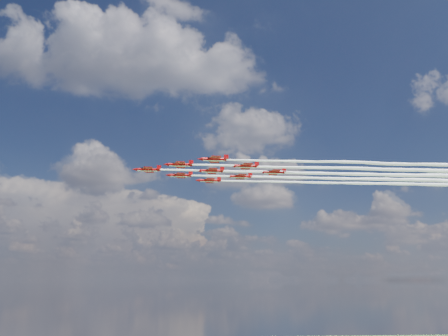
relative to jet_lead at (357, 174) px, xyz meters
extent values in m
cylinder|color=#A7090C|center=(-70.75, -0.71, 0.00)|extent=(6.96, 1.03, 0.96)
cone|color=#A7090C|center=(-75.10, -0.76, 0.00)|extent=(1.75, 0.97, 0.96)
cone|color=#A7090C|center=(-66.67, -0.67, 0.00)|extent=(1.31, 0.88, 0.87)
ellipsoid|color=black|center=(-72.49, -0.73, 0.39)|extent=(1.81, 0.81, 0.62)
cube|color=#A7090C|center=(-70.32, -0.71, -0.04)|extent=(2.86, 8.02, 0.12)
cube|color=#A7090C|center=(-67.28, -0.68, 0.00)|extent=(1.25, 3.14, 0.10)
cube|color=#A7090C|center=(-67.10, -0.68, 0.78)|extent=(1.39, 0.14, 1.56)
cube|color=silver|center=(-70.75, -0.71, -0.43)|extent=(6.52, 0.85, 0.10)
cylinder|color=#A7090C|center=(-60.19, -7.82, 0.00)|extent=(6.96, 1.03, 0.96)
cone|color=#A7090C|center=(-64.53, -7.86, 0.00)|extent=(1.75, 0.97, 0.96)
cone|color=#A7090C|center=(-56.11, -7.78, 0.00)|extent=(1.31, 0.88, 0.87)
ellipsoid|color=black|center=(-61.93, -7.84, 0.39)|extent=(1.81, 0.81, 0.62)
cube|color=#A7090C|center=(-59.76, -7.82, -0.04)|extent=(2.86, 8.02, 0.12)
cube|color=#A7090C|center=(-56.72, -7.78, 0.00)|extent=(1.25, 3.14, 0.10)
cube|color=#A7090C|center=(-56.54, -7.78, 0.78)|extent=(1.39, 0.14, 1.56)
cube|color=silver|center=(-60.19, -7.82, -0.43)|extent=(6.52, 0.85, 0.10)
cylinder|color=#A7090C|center=(-60.34, 6.60, 0.00)|extent=(6.96, 1.03, 0.96)
cone|color=#A7090C|center=(-64.68, 6.56, 0.00)|extent=(1.75, 0.97, 0.96)
cone|color=#A7090C|center=(-56.25, 6.64, 0.00)|extent=(1.31, 0.88, 0.87)
ellipsoid|color=black|center=(-62.07, 6.58, 0.39)|extent=(1.81, 0.81, 0.62)
cube|color=#A7090C|center=(-59.90, 6.61, -0.04)|extent=(2.86, 8.02, 0.12)
cube|color=#A7090C|center=(-56.86, 6.64, 0.00)|extent=(1.25, 3.14, 0.10)
cube|color=#A7090C|center=(-56.69, 6.64, 0.78)|extent=(1.39, 0.14, 1.56)
cube|color=silver|center=(-60.34, 6.60, -0.43)|extent=(6.52, 0.85, 0.10)
cylinder|color=#A7090C|center=(-49.63, -14.93, 0.00)|extent=(6.96, 1.03, 0.96)
cone|color=#A7090C|center=(-53.97, -14.97, 0.00)|extent=(1.75, 0.97, 0.96)
cone|color=#A7090C|center=(-45.55, -14.88, 0.00)|extent=(1.31, 0.88, 0.87)
ellipsoid|color=black|center=(-51.37, -14.94, 0.39)|extent=(1.81, 0.81, 0.62)
cube|color=#A7090C|center=(-49.19, -14.92, -0.04)|extent=(2.86, 8.02, 0.12)
cube|color=#A7090C|center=(-46.15, -14.89, 0.00)|extent=(1.25, 3.14, 0.10)
cube|color=#A7090C|center=(-45.98, -14.89, 0.78)|extent=(1.39, 0.14, 1.56)
cube|color=silver|center=(-49.63, -14.93, -0.43)|extent=(6.52, 0.85, 0.10)
cylinder|color=#A7090C|center=(-49.77, -0.50, 0.00)|extent=(6.96, 1.03, 0.96)
cone|color=#A7090C|center=(-54.12, -0.55, 0.00)|extent=(1.75, 0.97, 0.96)
cone|color=#A7090C|center=(-45.69, -0.46, 0.00)|extent=(1.31, 0.88, 0.87)
ellipsoid|color=black|center=(-51.51, -0.52, 0.39)|extent=(1.81, 0.81, 0.62)
cube|color=#A7090C|center=(-49.34, -0.50, -0.04)|extent=(2.86, 8.02, 0.12)
cube|color=#A7090C|center=(-46.30, -0.47, 0.00)|extent=(1.25, 3.14, 0.10)
cube|color=#A7090C|center=(-46.13, -0.47, 0.78)|extent=(1.39, 0.14, 1.56)
cube|color=silver|center=(-49.77, -0.50, -0.43)|extent=(6.52, 0.85, 0.10)
cylinder|color=#A7090C|center=(-49.92, 13.92, 0.00)|extent=(6.96, 1.03, 0.96)
cone|color=#A7090C|center=(-54.26, 13.88, 0.00)|extent=(1.75, 0.97, 0.96)
cone|color=#A7090C|center=(-45.84, 13.96, 0.00)|extent=(1.31, 0.88, 0.87)
ellipsoid|color=black|center=(-51.66, 13.90, 0.39)|extent=(1.81, 0.81, 0.62)
cube|color=#A7090C|center=(-49.49, 13.92, -0.04)|extent=(2.86, 8.02, 0.12)
cube|color=#A7090C|center=(-46.45, 13.95, 0.00)|extent=(1.25, 3.14, 0.10)
cube|color=#A7090C|center=(-46.27, 13.96, 0.78)|extent=(1.39, 0.14, 1.56)
cube|color=silver|center=(-49.92, 13.92, -0.43)|extent=(6.52, 0.85, 0.10)
cylinder|color=#A7090C|center=(-39.21, -7.61, 0.00)|extent=(6.96, 1.03, 0.96)
cone|color=#A7090C|center=(-43.55, -7.65, 0.00)|extent=(1.75, 0.97, 0.96)
cone|color=#A7090C|center=(-35.13, -7.57, 0.00)|extent=(1.31, 0.88, 0.87)
ellipsoid|color=black|center=(-40.95, -7.63, 0.39)|extent=(1.81, 0.81, 0.62)
cube|color=#A7090C|center=(-38.78, -7.60, -0.04)|extent=(2.86, 8.02, 0.12)
cube|color=#A7090C|center=(-35.74, -7.57, 0.00)|extent=(1.25, 3.14, 0.10)
cube|color=#A7090C|center=(-35.56, -7.57, 0.78)|extent=(1.39, 0.14, 1.56)
cube|color=silver|center=(-39.21, -7.61, -0.43)|extent=(6.52, 0.85, 0.10)
cylinder|color=#A7090C|center=(-39.36, 6.81, 0.00)|extent=(6.96, 1.03, 0.96)
cone|color=#A7090C|center=(-43.70, 6.77, 0.00)|extent=(1.75, 0.97, 0.96)
cone|color=#A7090C|center=(-35.28, 6.86, 0.00)|extent=(1.31, 0.88, 0.87)
ellipsoid|color=black|center=(-41.09, 6.80, 0.39)|extent=(1.81, 0.81, 0.62)
cube|color=#A7090C|center=(-38.92, 6.82, -0.04)|extent=(2.86, 8.02, 0.12)
cube|color=#A7090C|center=(-35.88, 6.85, 0.00)|extent=(1.25, 3.14, 0.10)
cube|color=#A7090C|center=(-35.71, 6.85, 0.78)|extent=(1.39, 0.14, 1.56)
cube|color=silver|center=(-39.36, 6.81, -0.43)|extent=(6.52, 0.85, 0.10)
cylinder|color=#A7090C|center=(-28.80, -0.29, 0.00)|extent=(6.96, 1.03, 0.96)
cone|color=#A7090C|center=(-33.14, -0.33, 0.00)|extent=(1.75, 0.97, 0.96)
cone|color=#A7090C|center=(-24.71, -0.25, 0.00)|extent=(1.31, 0.88, 0.87)
ellipsoid|color=black|center=(-30.53, -0.31, 0.39)|extent=(1.81, 0.81, 0.62)
cube|color=#A7090C|center=(-28.36, -0.29, -0.04)|extent=(2.86, 8.02, 0.12)
cube|color=#A7090C|center=(-25.32, -0.26, 0.00)|extent=(1.25, 3.14, 0.10)
cube|color=#A7090C|center=(-25.15, -0.25, 0.78)|extent=(1.39, 0.14, 1.56)
cube|color=silver|center=(-28.80, -0.29, -0.43)|extent=(6.52, 0.85, 0.10)
camera|label=1|loc=(-56.15, -141.10, -35.30)|focal=35.00mm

